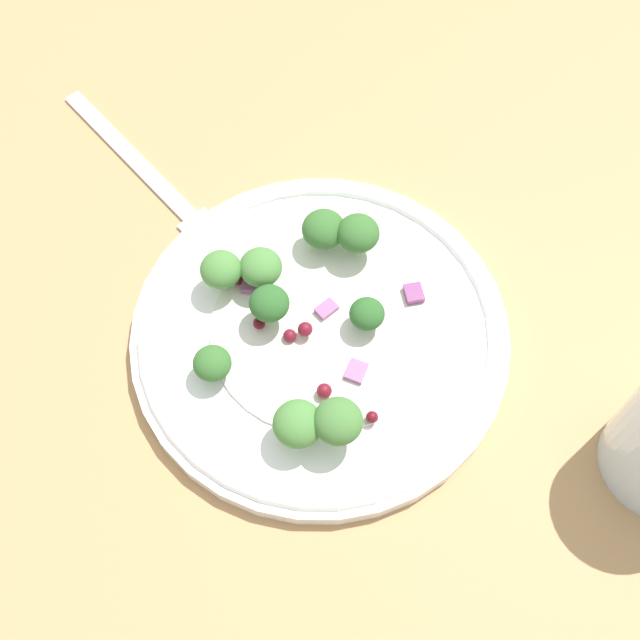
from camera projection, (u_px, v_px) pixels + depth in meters
ground_plane at (295, 316)px, 54.75cm from camera, size 180.00×180.00×2.00cm
plate at (320, 333)px, 52.05cm from camera, size 24.12×24.12×1.70cm
dressing_pool at (320, 330)px, 51.67cm from camera, size 13.99×13.99×0.20cm
broccoli_floret_0 at (367, 314)px, 50.50cm from camera, size 2.22×2.22×2.25cm
broccoli_floret_1 at (212, 364)px, 49.08cm from camera, size 2.35×2.35×2.38cm
broccoli_floret_2 at (221, 270)px, 51.47cm from camera, size 2.67×2.67×2.70cm
broccoli_floret_3 at (298, 424)px, 46.77cm from camera, size 2.93×2.93×2.97cm
broccoli_floret_4 at (261, 268)px, 51.69cm from camera, size 2.74×2.74×2.78cm
broccoli_floret_5 at (336, 422)px, 46.32cm from camera, size 2.90×2.90×2.93cm
broccoli_floret_6 at (324, 230)px, 53.16cm from camera, size 2.88×2.88×2.91cm
broccoli_floret_7 at (358, 234)px, 52.52cm from camera, size 2.79×2.79×2.82cm
broccoli_floret_8 at (269, 304)px, 50.17cm from camera, size 2.51×2.51×2.54cm
cranberry_0 at (259, 323)px, 51.12cm from camera, size 0.79×0.79×0.79cm
cranberry_1 at (332, 389)px, 49.15cm from camera, size 0.93×0.93×0.93cm
cranberry_2 at (290, 336)px, 51.02cm from camera, size 0.84×0.84×0.84cm
cranberry_3 at (238, 279)px, 52.84cm from camera, size 0.79×0.79×0.79cm
cranberry_4 at (313, 327)px, 50.80cm from camera, size 0.93×0.93×0.93cm
cranberry_5 at (372, 417)px, 48.39cm from camera, size 0.74×0.74×0.74cm
onion_bit_0 at (326, 309)px, 52.02cm from camera, size 1.62×1.41×0.41cm
onion_bit_1 at (414, 293)px, 52.47cm from camera, size 1.26×1.42×0.47cm
onion_bit_2 at (356, 371)px, 50.05cm from camera, size 1.79×1.82×0.40cm
onion_bit_3 at (249, 285)px, 52.71cm from camera, size 1.26×1.32×0.41cm
fork at (153, 178)px, 58.56cm from camera, size 9.54×17.60×0.50cm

